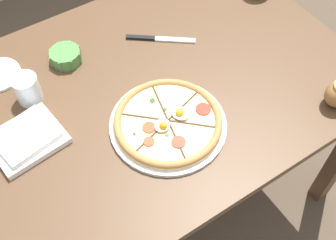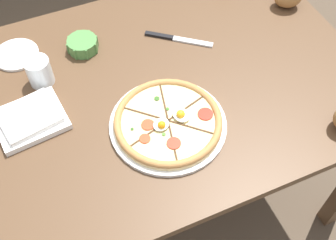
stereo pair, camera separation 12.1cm
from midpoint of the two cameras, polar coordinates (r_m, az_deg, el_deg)
name	(u,v)px [view 2 (the right image)]	position (r m, az deg, el deg)	size (l,w,h in m)	color
ground_plane	(170,186)	(1.98, 2.05, -9.11)	(12.00, 12.00, 0.00)	brown
dining_table	(171,99)	(1.43, 2.80, 2.75)	(1.25, 0.93, 0.75)	#513823
pizza	(168,122)	(1.22, 2.85, -0.51)	(0.34, 0.34, 0.05)	white
ramekin_bowl	(83,44)	(1.44, -9.14, 9.93)	(0.11, 0.11, 0.04)	#4C8442
napkin_folded	(30,119)	(1.28, -15.68, 0.00)	(0.22, 0.19, 0.04)	white
knife_main	(178,39)	(1.47, 3.71, 10.76)	(0.20, 0.16, 0.01)	silver
water_glass	(40,73)	(1.36, -14.56, 6.05)	(0.08, 0.08, 0.09)	white
side_saucer	(16,55)	(1.48, -17.67, 8.28)	(0.15, 0.15, 0.01)	white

